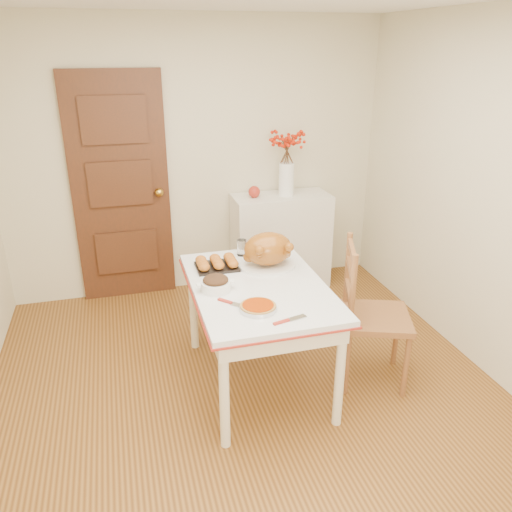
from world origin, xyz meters
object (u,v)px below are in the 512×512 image
object	(u,v)px
sideboard	(281,241)
turkey_platter	(268,251)
kitchen_table	(258,334)
chair_oak	(376,314)
pumpkin_pie	(258,306)

from	to	relation	value
sideboard	turkey_platter	world-z (taller)	turkey_platter
sideboard	turkey_platter	distance (m)	1.41
kitchen_table	chair_oak	bearing A→B (deg)	-12.74
turkey_platter	pumpkin_pie	world-z (taller)	turkey_platter
chair_oak	turkey_platter	world-z (taller)	chair_oak
kitchen_table	chair_oak	distance (m)	0.83
chair_oak	sideboard	bearing A→B (deg)	25.50
kitchen_table	pumpkin_pie	xyz separation A→B (m)	(-0.10, -0.34, 0.41)
kitchen_table	turkey_platter	xyz separation A→B (m)	(0.14, 0.24, 0.51)
chair_oak	pumpkin_pie	world-z (taller)	chair_oak
turkey_platter	pumpkin_pie	bearing A→B (deg)	-129.94
kitchen_table	pumpkin_pie	world-z (taller)	pumpkin_pie
sideboard	kitchen_table	size ratio (longest dim) A/B	0.71
pumpkin_pie	chair_oak	bearing A→B (deg)	10.42
kitchen_table	pumpkin_pie	distance (m)	0.54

